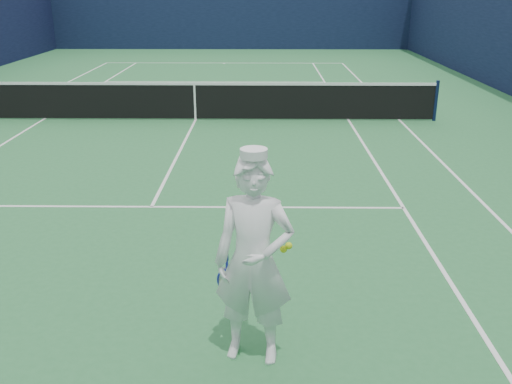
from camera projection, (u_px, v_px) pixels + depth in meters
ground at (196, 120)px, 15.33m from camera, size 80.00×80.00×0.00m
court_markings at (196, 120)px, 15.33m from camera, size 11.03×23.83×0.01m
windscreen_fence at (193, 44)px, 14.65m from camera, size 20.12×36.12×4.00m
tennis_net at (195, 99)px, 15.14m from camera, size 12.88×0.09×1.07m
tennis_player at (254, 261)px, 5.25m from camera, size 0.81×0.62×2.10m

